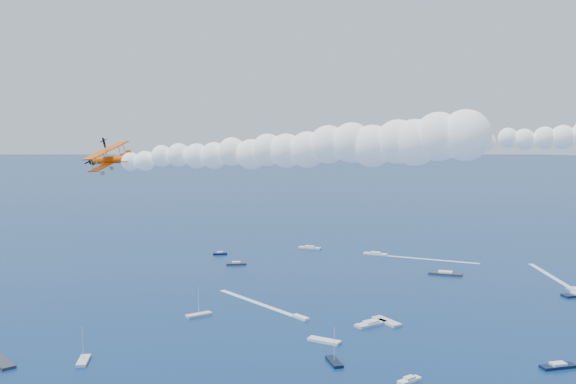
% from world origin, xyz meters
% --- Properties ---
extents(biplane_lead, '(9.00, 11.02, 8.72)m').
position_xyz_m(biplane_lead, '(16.33, 34.33, 55.04)').
color(biplane_lead, '#DB4304').
extents(biplane_trail, '(8.01, 9.46, 7.45)m').
position_xyz_m(biplane_trail, '(-23.64, 6.06, 52.92)').
color(biplane_trail, '#E95104').
extents(smoke_trail_trail, '(49.90, 7.39, 9.33)m').
position_xyz_m(smoke_trail_trail, '(1.46, 6.54, 54.79)').
color(smoke_trail_trail, white).
extents(spectator_boats, '(236.65, 185.88, 0.70)m').
position_xyz_m(spectator_boats, '(1.54, 116.81, 0.35)').
color(spectator_boats, silver).
rests_on(spectator_boats, ground).
extents(boat_wakes, '(108.52, 104.39, 0.04)m').
position_xyz_m(boat_wakes, '(-19.83, 171.12, 0.03)').
color(boat_wakes, white).
rests_on(boat_wakes, ground).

